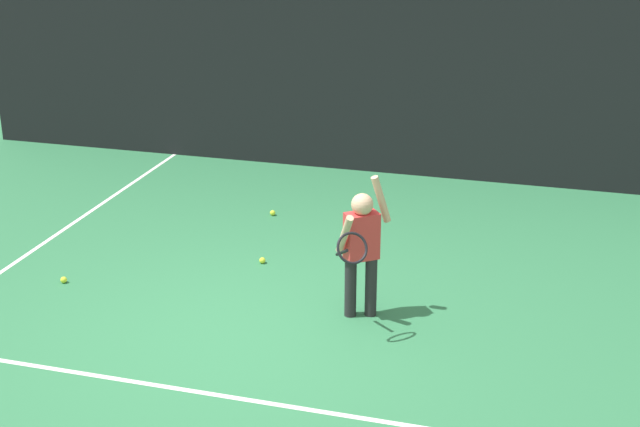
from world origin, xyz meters
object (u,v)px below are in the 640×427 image
(tennis_player, at_px, (361,244))
(tennis_ball_3, at_px, (64,280))
(tennis_ball_2, at_px, (262,260))
(tennis_ball_0, at_px, (273,213))

(tennis_player, xyz_separation_m, tennis_ball_3, (-3.04, -0.11, -0.69))
(tennis_ball_3, bearing_deg, tennis_player, 2.12)
(tennis_ball_2, bearing_deg, tennis_ball_3, -150.59)
(tennis_player, distance_m, tennis_ball_3, 3.12)
(tennis_ball_2, height_order, tennis_ball_3, same)
(tennis_ball_0, bearing_deg, tennis_ball_2, -75.83)
(tennis_ball_0, relative_size, tennis_ball_2, 1.00)
(tennis_ball_2, relative_size, tennis_ball_3, 1.00)
(tennis_player, bearing_deg, tennis_ball_0, 88.20)
(tennis_ball_2, bearing_deg, tennis_player, -34.85)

